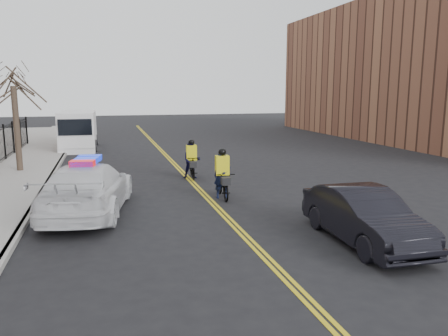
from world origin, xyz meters
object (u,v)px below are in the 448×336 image
dark_sedan (364,216)px  cyclist_near (222,181)px  cargo_van (78,131)px  police_cruiser (88,188)px  cyclist_far (192,163)px

dark_sedan → cyclist_near: bearing=113.1°
cargo_van → cyclist_near: cargo_van is taller
cyclist_near → police_cruiser: bearing=-165.4°
cyclist_near → cyclist_far: bearing=99.8°
cyclist_far → dark_sedan: bearing=-68.9°
police_cruiser → cargo_van: (-1.11, 16.73, 0.41)m
police_cruiser → cargo_van: size_ratio=0.99×
cyclist_far → police_cruiser: bearing=-126.7°
police_cruiser → cyclist_far: 6.46m
cargo_van → dark_sedan: bearing=-68.8°
police_cruiser → cyclist_far: bearing=-122.3°
cyclist_near → cyclist_far: 3.94m
cargo_van → cyclist_near: size_ratio=3.15×
cargo_van → cyclist_far: size_ratio=3.40×
cyclist_near → dark_sedan: bearing=-63.6°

